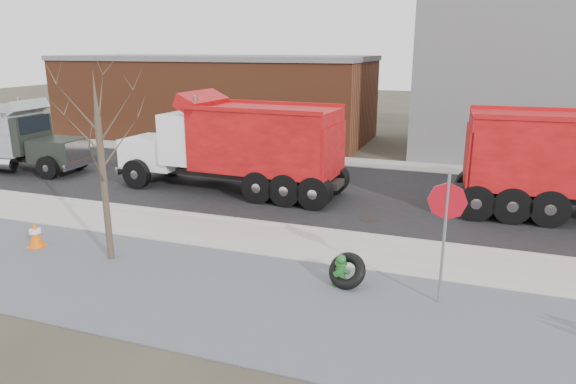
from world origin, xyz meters
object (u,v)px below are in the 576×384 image
at_px(dump_truck_red_b, 237,143).
at_px(dump_truck_grey, 4,135).
at_px(fire_hydrant, 341,272).
at_px(stop_sign, 446,217).
at_px(truck_tire, 347,271).

xyz_separation_m(dump_truck_red_b, dump_truck_grey, (-12.14, -0.21, -0.30)).
xyz_separation_m(fire_hydrant, stop_sign, (2.36, -0.09, 1.73)).
bearing_deg(fire_hydrant, truck_tire, 32.91).
xyz_separation_m(truck_tire, dump_truck_red_b, (-6.27, 7.05, 1.61)).
relative_size(fire_hydrant, stop_sign, 0.27).
bearing_deg(stop_sign, dump_truck_red_b, 163.76).
relative_size(dump_truck_red_b, dump_truck_grey, 1.28).
bearing_deg(dump_truck_red_b, stop_sign, 142.44).
distance_m(truck_tire, dump_truck_grey, 19.68).
height_order(fire_hydrant, dump_truck_red_b, dump_truck_red_b).
distance_m(stop_sign, dump_truck_grey, 21.77).
bearing_deg(dump_truck_grey, truck_tire, -23.77).
relative_size(truck_tire, dump_truck_red_b, 0.11).
height_order(stop_sign, dump_truck_grey, dump_truck_grey).
bearing_deg(dump_truck_red_b, dump_truck_grey, 3.71).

